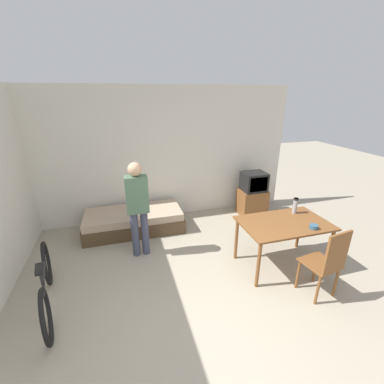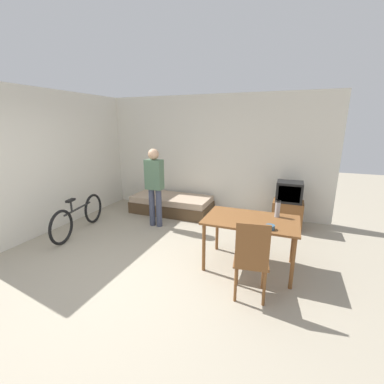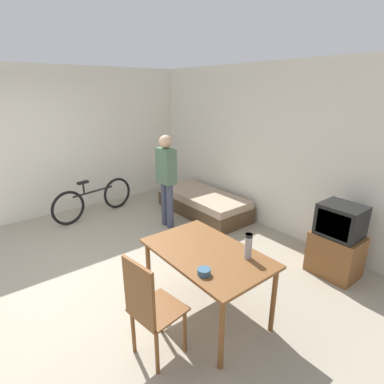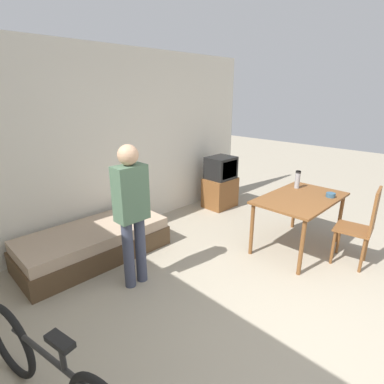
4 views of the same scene
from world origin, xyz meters
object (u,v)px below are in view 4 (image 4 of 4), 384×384
object	(u,v)px
tv	(220,183)
person_standing	(132,208)
wooden_chair	(363,224)
daybed	(95,243)
bicycle	(51,375)
dining_table	(300,203)
mate_bowl	(331,195)
thermos_flask	(298,179)

from	to	relation	value
tv	person_standing	bearing A→B (deg)	-160.73
wooden_chair	daybed	bearing A→B (deg)	131.76
tv	bicycle	bearing A→B (deg)	-155.55
dining_table	mate_bowl	world-z (taller)	mate_bowl
wooden_chair	person_standing	distance (m)	2.77
person_standing	thermos_flask	bearing A→B (deg)	-15.52
dining_table	person_standing	xyz separation A→B (m)	(-2.06, 0.89, 0.26)
daybed	thermos_flask	size ratio (longest dim) A/B	7.33
daybed	wooden_chair	size ratio (longest dim) A/B	1.85
tv	daybed	bearing A→B (deg)	-179.36
wooden_chair	mate_bowl	size ratio (longest dim) A/B	8.63
tv	mate_bowl	size ratio (longest dim) A/B	8.14
daybed	mate_bowl	world-z (taller)	mate_bowl
daybed	dining_table	world-z (taller)	dining_table
daybed	wooden_chair	xyz separation A→B (m)	(2.24, -2.51, 0.36)
daybed	person_standing	distance (m)	1.12
wooden_chair	mate_bowl	distance (m)	0.55
mate_bowl	daybed	bearing A→B (deg)	139.67
daybed	dining_table	xyz separation A→B (m)	(2.11, -1.75, 0.46)
tv	dining_table	xyz separation A→B (m)	(-0.47, -1.78, 0.21)
dining_table	thermos_flask	distance (m)	0.46
person_standing	mate_bowl	xyz separation A→B (m)	(2.34, -1.17, -0.14)
wooden_chair	bicycle	world-z (taller)	wooden_chair
daybed	mate_bowl	distance (m)	3.19
person_standing	tv	bearing A→B (deg)	19.27
daybed	thermos_flask	distance (m)	2.96
daybed	bicycle	distance (m)	2.06
bicycle	wooden_chair	bearing A→B (deg)	-13.53
dining_table	mate_bowl	distance (m)	0.41
tv	dining_table	size ratio (longest dim) A/B	0.74
person_standing	wooden_chair	bearing A→B (deg)	-37.01
thermos_flask	daybed	bearing A→B (deg)	148.08
dining_table	bicycle	xyz separation A→B (m)	(-3.30, 0.07, -0.34)
daybed	wooden_chair	world-z (taller)	wooden_chair
dining_table	person_standing	distance (m)	2.26
dining_table	bicycle	size ratio (longest dim) A/B	0.80
bicycle	thermos_flask	distance (m)	3.68
daybed	tv	distance (m)	2.60
tv	person_standing	world-z (taller)	person_standing
tv	dining_table	bearing A→B (deg)	-104.92
tv	bicycle	xyz separation A→B (m)	(-3.77, -1.71, -0.13)
daybed	dining_table	distance (m)	2.78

